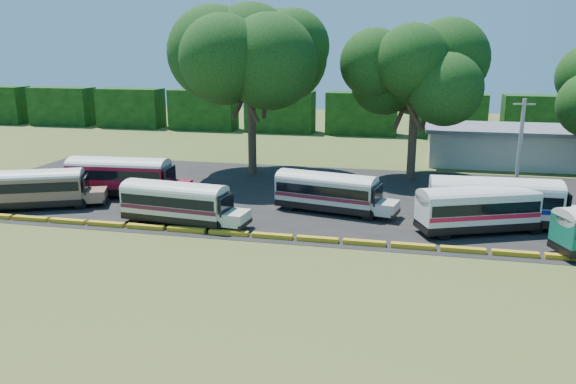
% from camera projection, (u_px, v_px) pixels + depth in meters
% --- Properties ---
extents(ground, '(160.00, 160.00, 0.00)m').
position_uv_depth(ground, '(292.00, 245.00, 35.51)').
color(ground, '#38531B').
rests_on(ground, ground).
extents(asphalt_strip, '(64.00, 24.00, 0.02)m').
position_uv_depth(asphalt_strip, '(333.00, 198.00, 46.65)').
color(asphalt_strip, black).
rests_on(asphalt_strip, ground).
extents(curb, '(53.70, 0.45, 0.30)m').
position_uv_depth(curb, '(295.00, 238.00, 36.42)').
color(curb, gold).
rests_on(curb, ground).
extents(terminal_building, '(19.00, 9.00, 4.00)m').
position_uv_depth(terminal_building, '(516.00, 146.00, 59.62)').
color(terminal_building, '#BCB6AC').
rests_on(terminal_building, ground).
extents(treeline_backdrop, '(130.00, 4.00, 6.00)m').
position_uv_depth(treeline_backdrop, '(362.00, 114.00, 80.16)').
color(treeline_backdrop, black).
rests_on(treeline_backdrop, ground).
extents(bus_beige, '(9.49, 5.80, 3.07)m').
position_uv_depth(bus_beige, '(34.00, 186.00, 43.13)').
color(bus_beige, black).
rests_on(bus_beige, ground).
extents(bus_red, '(10.33, 3.18, 3.35)m').
position_uv_depth(bus_red, '(122.00, 174.00, 46.51)').
color(bus_red, black).
rests_on(bus_red, ground).
extents(bus_cream_west, '(9.37, 3.21, 3.02)m').
position_uv_depth(bus_cream_west, '(177.00, 201.00, 39.35)').
color(bus_cream_west, black).
rests_on(bus_cream_west, ground).
extents(bus_cream_east, '(9.53, 4.15, 3.05)m').
position_uv_depth(bus_cream_east, '(329.00, 190.00, 42.20)').
color(bus_cream_east, black).
rests_on(bus_cream_east, ground).
extents(bus_white_red, '(9.87, 5.91, 3.19)m').
position_uv_depth(bus_white_red, '(480.00, 207.00, 37.44)').
color(bus_white_red, black).
rests_on(bus_white_red, ground).
extents(bus_white_blue, '(10.70, 3.08, 3.48)m').
position_uv_depth(bus_white_blue, '(497.00, 199.00, 38.68)').
color(bus_white_blue, black).
rests_on(bus_white_blue, ground).
extents(tree_west, '(12.00, 12.00, 16.27)m').
position_uv_depth(tree_west, '(251.00, 51.00, 52.62)').
color(tree_west, '#3D2D1E').
rests_on(tree_west, ground).
extents(tree_center, '(9.84, 9.84, 13.96)m').
position_uv_depth(tree_center, '(416.00, 68.00, 51.18)').
color(tree_center, '#3D2D1E').
rests_on(tree_center, ground).
extents(utility_pole, '(1.60, 0.30, 8.37)m').
position_uv_depth(utility_pole, '(519.00, 151.00, 43.60)').
color(utility_pole, gray).
rests_on(utility_pole, ground).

